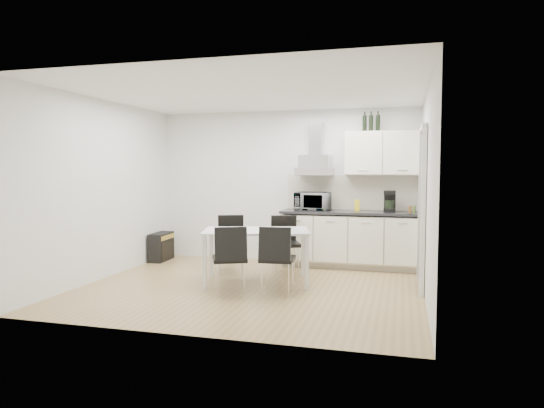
# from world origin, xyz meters

# --- Properties ---
(ground) EXTENTS (4.50, 4.50, 0.00)m
(ground) POSITION_xyz_m (0.00, 0.00, 0.00)
(ground) COLOR #A48550
(ground) RESTS_ON ground
(wall_back) EXTENTS (4.50, 0.10, 2.60)m
(wall_back) POSITION_xyz_m (0.00, 2.00, 1.30)
(wall_back) COLOR white
(wall_back) RESTS_ON ground
(wall_front) EXTENTS (4.50, 0.10, 2.60)m
(wall_front) POSITION_xyz_m (0.00, -2.00, 1.30)
(wall_front) COLOR white
(wall_front) RESTS_ON ground
(wall_left) EXTENTS (0.10, 4.00, 2.60)m
(wall_left) POSITION_xyz_m (-2.25, 0.00, 1.30)
(wall_left) COLOR white
(wall_left) RESTS_ON ground
(wall_right) EXTENTS (0.10, 4.00, 2.60)m
(wall_right) POSITION_xyz_m (2.25, 0.00, 1.30)
(wall_right) COLOR white
(wall_right) RESTS_ON ground
(ceiling) EXTENTS (4.50, 4.50, 0.00)m
(ceiling) POSITION_xyz_m (0.00, 0.00, 2.60)
(ceiling) COLOR white
(ceiling) RESTS_ON wall_back
(doorway) EXTENTS (0.08, 1.04, 2.10)m
(doorway) POSITION_xyz_m (2.21, 0.55, 1.05)
(doorway) COLOR white
(doorway) RESTS_ON ground
(kitchenette) EXTENTS (2.22, 0.64, 2.52)m
(kitchenette) POSITION_xyz_m (1.18, 1.73, 0.83)
(kitchenette) COLOR beige
(kitchenette) RESTS_ON ground
(dining_table) EXTENTS (1.62, 1.19, 0.75)m
(dining_table) POSITION_xyz_m (0.00, 0.25, 0.67)
(dining_table) COLOR white
(dining_table) RESTS_ON ground
(chair_far_left) EXTENTS (0.59, 0.62, 0.88)m
(chair_far_left) POSITION_xyz_m (-0.58, 0.81, 0.44)
(chair_far_left) COLOR black
(chair_far_left) RESTS_ON ground
(chair_far_right) EXTENTS (0.60, 0.63, 0.88)m
(chair_far_right) POSITION_xyz_m (0.25, 0.98, 0.44)
(chair_far_right) COLOR black
(chair_far_right) RESTS_ON ground
(chair_near_left) EXTENTS (0.61, 0.64, 0.88)m
(chair_near_left) POSITION_xyz_m (-0.16, -0.39, 0.44)
(chair_near_left) COLOR black
(chair_near_left) RESTS_ON ground
(chair_near_right) EXTENTS (0.48, 0.53, 0.88)m
(chair_near_right) POSITION_xyz_m (0.43, -0.24, 0.44)
(chair_near_right) COLOR black
(chair_near_right) RESTS_ON ground
(guitar_amp) EXTENTS (0.29, 0.60, 0.49)m
(guitar_amp) POSITION_xyz_m (-2.11, 1.44, 0.24)
(guitar_amp) COLOR black
(guitar_amp) RESTS_ON ground
(floor_speaker) EXTENTS (0.24, 0.23, 0.31)m
(floor_speaker) POSITION_xyz_m (-1.01, 1.90, 0.15)
(floor_speaker) COLOR black
(floor_speaker) RESTS_ON ground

